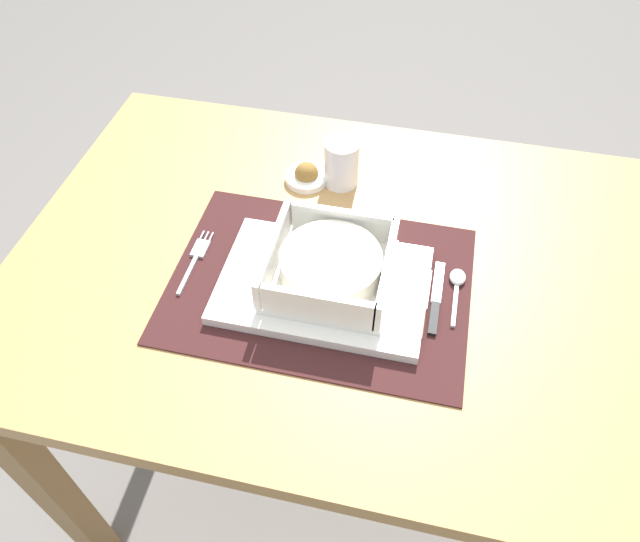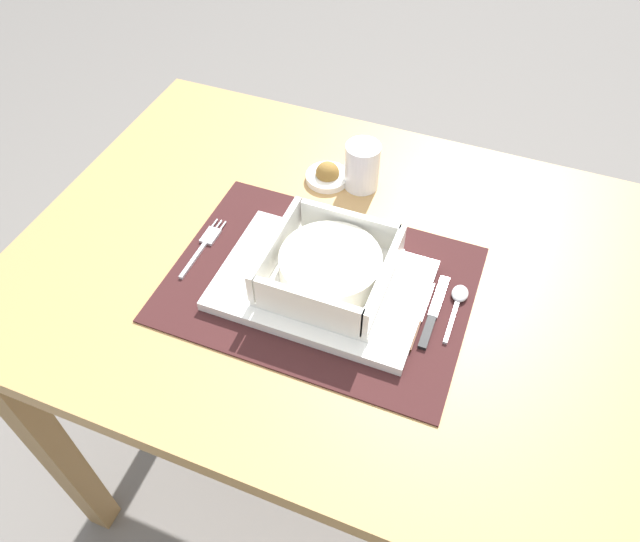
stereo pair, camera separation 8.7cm
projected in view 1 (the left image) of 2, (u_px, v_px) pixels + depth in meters
ground_plane at (331, 461)px, 1.49m from camera, size 6.00×6.00×0.00m
dining_table at (336, 304)px, 1.00m from camera, size 1.01×0.73×0.75m
placemat at (320, 284)px, 0.89m from camera, size 0.44×0.32×0.00m
serving_plate at (323, 285)px, 0.88m from camera, size 0.30×0.20×0.02m
porridge_bowl at (329, 266)px, 0.86m from camera, size 0.17×0.17×0.06m
fork at (197, 256)px, 0.92m from camera, size 0.02×0.13×0.00m
spoon at (457, 283)px, 0.88m from camera, size 0.02×0.11×0.01m
butter_knife at (436, 302)px, 0.86m from camera, size 0.01×0.14×0.01m
bread_knife at (422, 307)px, 0.86m from camera, size 0.01×0.13×0.01m
drinking_glass at (341, 165)px, 1.02m from camera, size 0.06×0.06×0.08m
condiment_saucer at (307, 175)px, 1.04m from camera, size 0.08×0.08×0.04m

